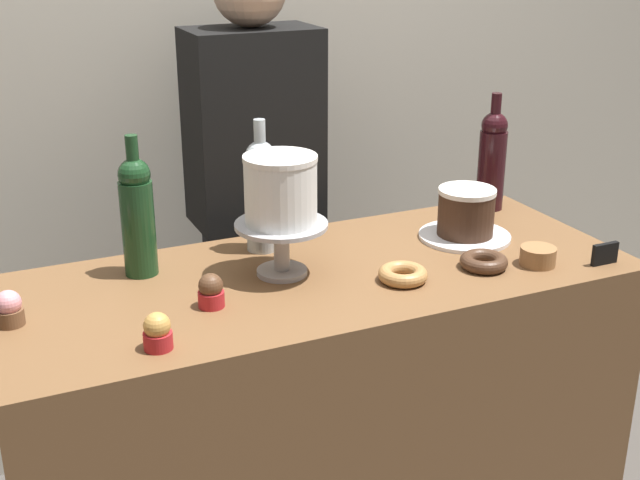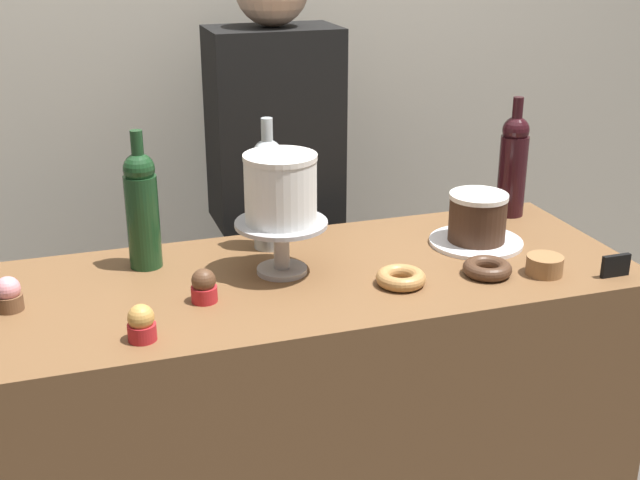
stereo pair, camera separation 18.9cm
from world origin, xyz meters
TOP-DOWN VIEW (x-y plane):
  - back_wall at (0.00, 0.87)m, footprint 6.00×0.05m
  - display_counter at (0.00, 0.00)m, footprint 1.46×0.59m
  - cake_stand_pedestal at (-0.08, 0.03)m, footprint 0.21×0.21m
  - white_layer_cake at (-0.08, 0.03)m, footprint 0.17×0.17m
  - silver_serving_platter at (0.43, 0.05)m, footprint 0.23×0.23m
  - chocolate_round_cake at (0.43, 0.05)m, footprint 0.14×0.14m
  - wine_bottle_dark_red at (0.62, 0.22)m, footprint 0.08×0.08m
  - wine_bottle_green at (-0.38, 0.16)m, footprint 0.08×0.08m
  - wine_bottle_clear at (-0.07, 0.19)m, footprint 0.08×0.08m
  - cupcake_caramel at (-0.43, -0.21)m, footprint 0.06×0.06m
  - cupcake_chocolate at (-0.28, -0.07)m, footprint 0.06×0.06m
  - cupcake_strawberry at (-0.68, 0.01)m, footprint 0.06×0.06m
  - donut_chocolate at (0.36, -0.13)m, footprint 0.11×0.11m
  - donut_maple at (0.15, -0.12)m, footprint 0.11×0.11m
  - cookie_stack at (0.49, -0.17)m, footprint 0.08×0.08m
  - price_sign_chalkboard at (0.63, -0.23)m, footprint 0.07×0.01m
  - barista_figure at (0.05, 0.56)m, footprint 0.36×0.22m

SIDE VIEW (x-z plane):
  - display_counter at x=0.00m, z-range 0.00..0.91m
  - barista_figure at x=0.05m, z-range 0.04..1.64m
  - silver_serving_platter at x=0.43m, z-range 0.91..0.92m
  - donut_chocolate at x=0.36m, z-range 0.91..0.94m
  - donut_maple at x=0.15m, z-range 0.91..0.94m
  - cookie_stack at x=0.49m, z-range 0.91..0.96m
  - price_sign_chalkboard at x=0.63m, z-range 0.91..0.96m
  - cupcake_caramel at x=-0.43m, z-range 0.91..0.98m
  - cupcake_chocolate at x=-0.28m, z-range 0.91..0.98m
  - cupcake_strawberry at x=-0.68m, z-range 0.91..0.98m
  - chocolate_round_cake at x=0.43m, z-range 0.92..1.04m
  - cake_stand_pedestal at x=-0.08m, z-range 0.93..1.06m
  - wine_bottle_dark_red at x=0.62m, z-range 0.89..1.22m
  - wine_bottle_green at x=-0.38m, z-range 0.89..1.22m
  - wine_bottle_clear at x=-0.07m, z-range 0.89..1.22m
  - white_layer_cake at x=-0.08m, z-range 1.04..1.19m
  - back_wall at x=0.00m, z-range 0.00..2.60m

